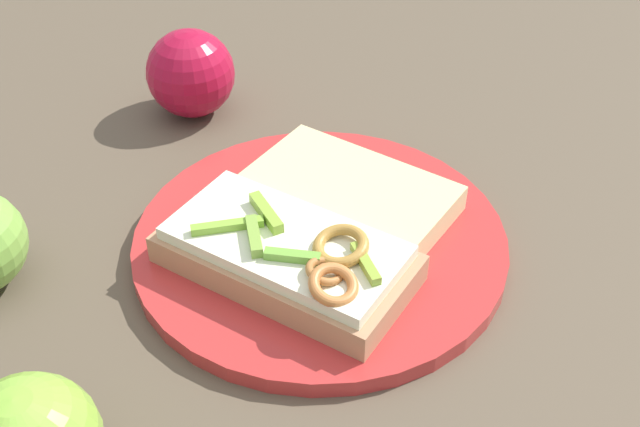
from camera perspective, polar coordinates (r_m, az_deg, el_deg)
name	(u,v)px	position (r m, az deg, el deg)	size (l,w,h in m)	color
ground_plane	(320,248)	(0.58, 0.00, -2.53)	(2.00, 2.00, 0.00)	brown
plate	(320,241)	(0.57, 0.00, -2.05)	(0.27, 0.27, 0.01)	red
sandwich	(288,254)	(0.53, -2.34, -2.98)	(0.19, 0.13, 0.04)	tan
bread_slice_side	(351,192)	(0.59, 2.23, 1.54)	(0.15, 0.09, 0.02)	beige
apple_2	(191,73)	(0.72, -9.38, 10.01)	(0.08, 0.08, 0.08)	#A80F2D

